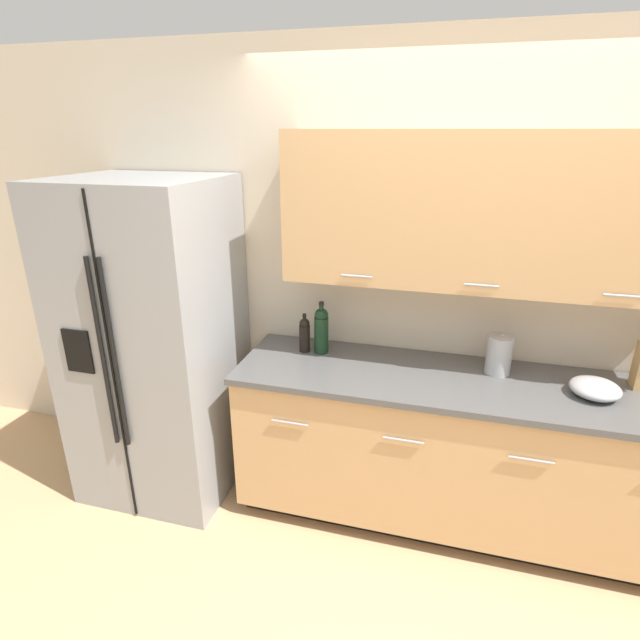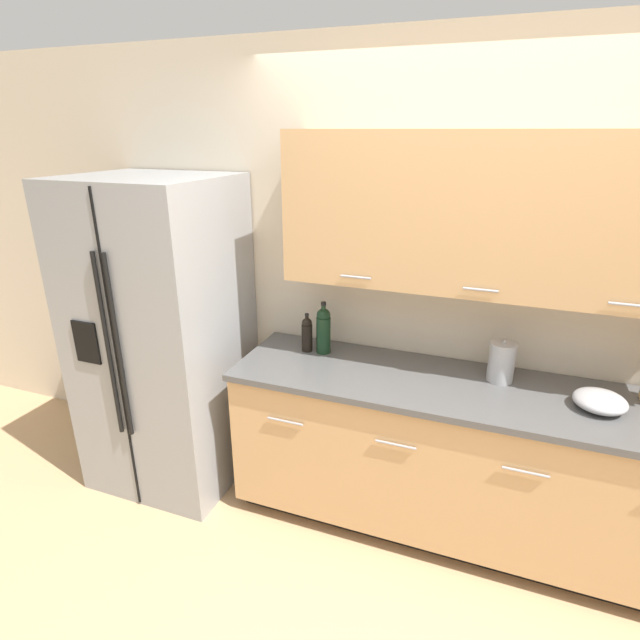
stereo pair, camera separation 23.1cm
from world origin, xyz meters
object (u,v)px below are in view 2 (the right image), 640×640
(refrigerator, at_px, (164,337))
(wine_bottle, at_px, (323,329))
(oil_bottle, at_px, (307,334))
(steel_canister, at_px, (502,362))
(mixing_bowl, at_px, (600,401))

(refrigerator, height_order, wine_bottle, refrigerator)
(wine_bottle, distance_m, oil_bottle, 0.10)
(refrigerator, bearing_deg, steel_canister, 6.03)
(refrigerator, distance_m, wine_bottle, 0.99)
(refrigerator, height_order, oil_bottle, refrigerator)
(mixing_bowl, bearing_deg, oil_bottle, 175.11)
(oil_bottle, xyz_separation_m, mixing_bowl, (1.51, -0.13, -0.07))
(oil_bottle, distance_m, mixing_bowl, 1.52)
(refrigerator, xyz_separation_m, steel_canister, (1.93, 0.20, 0.07))
(wine_bottle, bearing_deg, mixing_bowl, -5.76)
(oil_bottle, relative_size, mixing_bowl, 0.99)
(refrigerator, relative_size, wine_bottle, 6.16)
(steel_canister, relative_size, mixing_bowl, 0.96)
(wine_bottle, relative_size, mixing_bowl, 1.31)
(steel_canister, distance_m, mixing_bowl, 0.47)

